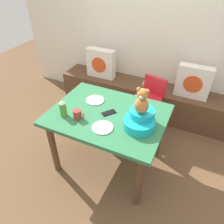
{
  "coord_description": "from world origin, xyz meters",
  "views": [
    {
      "loc": [
        0.77,
        -1.53,
        2.05
      ],
      "look_at": [
        0.0,
        0.1,
        0.69
      ],
      "focal_mm": 34.1,
      "sensor_mm": 36.0,
      "label": 1
    }
  ],
  "objects_px": {
    "pillow_floral_left": "(101,63)",
    "infant_seat_teal": "(140,120)",
    "highchair": "(149,99)",
    "dinner_plate_far": "(102,128)",
    "cell_phone": "(109,113)",
    "teddy_bear": "(142,101)",
    "ketchup_bottle": "(63,109)",
    "dinner_plate_near": "(95,100)",
    "dining_table": "(108,122)",
    "book_stack": "(150,85)",
    "coffee_mug": "(78,114)",
    "pillow_floral_right": "(193,82)"
  },
  "relations": [
    {
      "from": "pillow_floral_left",
      "to": "infant_seat_teal",
      "type": "bearing_deg",
      "value": -49.18
    },
    {
      "from": "highchair",
      "to": "dinner_plate_far",
      "type": "relative_size",
      "value": 3.95
    },
    {
      "from": "dinner_plate_far",
      "to": "cell_phone",
      "type": "height_order",
      "value": "dinner_plate_far"
    },
    {
      "from": "teddy_bear",
      "to": "cell_phone",
      "type": "bearing_deg",
      "value": 171.09
    },
    {
      "from": "highchair",
      "to": "ketchup_bottle",
      "type": "xyz_separation_m",
      "value": [
        -0.6,
        -0.97,
        0.31
      ]
    },
    {
      "from": "dinner_plate_near",
      "to": "dining_table",
      "type": "bearing_deg",
      "value": -33.07
    },
    {
      "from": "pillow_floral_left",
      "to": "book_stack",
      "type": "distance_m",
      "value": 0.82
    },
    {
      "from": "pillow_floral_left",
      "to": "book_stack",
      "type": "xyz_separation_m",
      "value": [
        0.79,
        0.02,
        -0.19
      ]
    },
    {
      "from": "dinner_plate_far",
      "to": "infant_seat_teal",
      "type": "bearing_deg",
      "value": 30.59
    },
    {
      "from": "dinner_plate_near",
      "to": "dinner_plate_far",
      "type": "bearing_deg",
      "value": -52.65
    },
    {
      "from": "coffee_mug",
      "to": "dinner_plate_far",
      "type": "height_order",
      "value": "coffee_mug"
    },
    {
      "from": "ketchup_bottle",
      "to": "cell_phone",
      "type": "xyz_separation_m",
      "value": [
        0.39,
        0.23,
        -0.08
      ]
    },
    {
      "from": "pillow_floral_left",
      "to": "teddy_bear",
      "type": "relative_size",
      "value": 1.76
    },
    {
      "from": "dining_table",
      "to": "highchair",
      "type": "distance_m",
      "value": 0.79
    },
    {
      "from": "teddy_bear",
      "to": "cell_phone",
      "type": "relative_size",
      "value": 1.74
    },
    {
      "from": "dinner_plate_far",
      "to": "dinner_plate_near",
      "type": "bearing_deg",
      "value": 127.35
    },
    {
      "from": "coffee_mug",
      "to": "cell_phone",
      "type": "bearing_deg",
      "value": 40.47
    },
    {
      "from": "infant_seat_teal",
      "to": "cell_phone",
      "type": "relative_size",
      "value": 2.29
    },
    {
      "from": "ketchup_bottle",
      "to": "coffee_mug",
      "type": "relative_size",
      "value": 1.54
    },
    {
      "from": "infant_seat_teal",
      "to": "pillow_floral_right",
      "type": "bearing_deg",
      "value": 74.64
    },
    {
      "from": "dining_table",
      "to": "dinner_plate_near",
      "type": "relative_size",
      "value": 5.85
    },
    {
      "from": "pillow_floral_right",
      "to": "dinner_plate_far",
      "type": "xyz_separation_m",
      "value": [
        -0.63,
        -1.39,
        0.07
      ]
    },
    {
      "from": "teddy_bear",
      "to": "dinner_plate_near",
      "type": "distance_m",
      "value": 0.67
    },
    {
      "from": "dinner_plate_far",
      "to": "teddy_bear",
      "type": "bearing_deg",
      "value": 30.52
    },
    {
      "from": "infant_seat_teal",
      "to": "dinner_plate_far",
      "type": "distance_m",
      "value": 0.36
    },
    {
      "from": "dining_table",
      "to": "teddy_bear",
      "type": "distance_m",
      "value": 0.53
    },
    {
      "from": "highchair",
      "to": "teddy_bear",
      "type": "relative_size",
      "value": 3.16
    },
    {
      "from": "pillow_floral_left",
      "to": "teddy_bear",
      "type": "xyz_separation_m",
      "value": [
        1.05,
        -1.21,
        0.34
      ]
    },
    {
      "from": "highchair",
      "to": "dining_table",
      "type": "bearing_deg",
      "value": -106.48
    },
    {
      "from": "dinner_plate_near",
      "to": "cell_phone",
      "type": "bearing_deg",
      "value": -30.61
    },
    {
      "from": "pillow_floral_right",
      "to": "infant_seat_teal",
      "type": "relative_size",
      "value": 1.33
    },
    {
      "from": "highchair",
      "to": "dinner_plate_near",
      "type": "distance_m",
      "value": 0.79
    },
    {
      "from": "pillow_floral_right",
      "to": "infant_seat_teal",
      "type": "distance_m",
      "value": 1.26
    },
    {
      "from": "highchair",
      "to": "cell_phone",
      "type": "distance_m",
      "value": 0.8
    },
    {
      "from": "highchair",
      "to": "dinner_plate_far",
      "type": "height_order",
      "value": "highchair"
    },
    {
      "from": "book_stack",
      "to": "highchair",
      "type": "bearing_deg",
      "value": -74.6
    },
    {
      "from": "cell_phone",
      "to": "dinner_plate_near",
      "type": "bearing_deg",
      "value": 6.36
    },
    {
      "from": "teddy_bear",
      "to": "coffee_mug",
      "type": "relative_size",
      "value": 2.08
    },
    {
      "from": "dinner_plate_near",
      "to": "ketchup_bottle",
      "type": "bearing_deg",
      "value": -112.2
    },
    {
      "from": "pillow_floral_right",
      "to": "highchair",
      "type": "distance_m",
      "value": 0.64
    },
    {
      "from": "teddy_bear",
      "to": "coffee_mug",
      "type": "distance_m",
      "value": 0.65
    },
    {
      "from": "infant_seat_teal",
      "to": "book_stack",
      "type": "bearing_deg",
      "value": 101.59
    },
    {
      "from": "pillow_floral_left",
      "to": "cell_phone",
      "type": "xyz_separation_m",
      "value": [
        0.7,
        -1.16,
        0.06
      ]
    },
    {
      "from": "teddy_bear",
      "to": "ketchup_bottle",
      "type": "relative_size",
      "value": 1.35
    },
    {
      "from": "ketchup_bottle",
      "to": "teddy_bear",
      "type": "bearing_deg",
      "value": 13.26
    },
    {
      "from": "infant_seat_teal",
      "to": "dinner_plate_near",
      "type": "bearing_deg",
      "value": 161.65
    },
    {
      "from": "dining_table",
      "to": "teddy_bear",
      "type": "bearing_deg",
      "value": -7.18
    },
    {
      "from": "pillow_floral_left",
      "to": "infant_seat_teal",
      "type": "height_order",
      "value": "same"
    },
    {
      "from": "dinner_plate_far",
      "to": "book_stack",
      "type": "bearing_deg",
      "value": 88.04
    },
    {
      "from": "book_stack",
      "to": "dinner_plate_far",
      "type": "distance_m",
      "value": 1.44
    }
  ]
}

